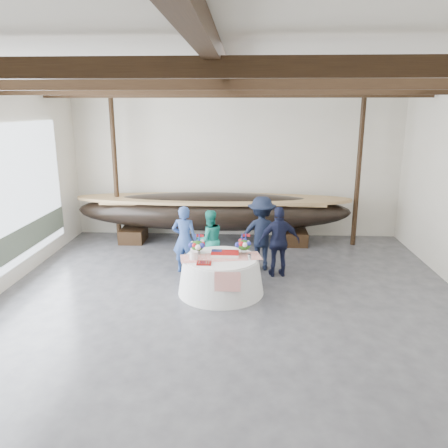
{
  "coord_description": "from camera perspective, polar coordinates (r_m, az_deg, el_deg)",
  "views": [
    {
      "loc": [
        0.29,
        -7.41,
        3.92
      ],
      "look_at": [
        -0.21,
        2.86,
        1.17
      ],
      "focal_mm": 35.0,
      "sensor_mm": 36.0,
      "label": 1
    }
  ],
  "objects": [
    {
      "name": "guest_man_right",
      "position": [
        10.41,
        7.21,
        -2.32
      ],
      "size": [
        1.05,
        0.56,
        1.7
      ],
      "primitive_type": "imported",
      "rotation": [
        0.0,
        0.0,
        3.3
      ],
      "color": "black",
      "rests_on": "ground"
    },
    {
      "name": "longboat_display",
      "position": [
        12.89,
        -1.45,
        1.7
      ],
      "size": [
        8.08,
        1.62,
        1.51
      ],
      "color": "black",
      "rests_on": "ground"
    },
    {
      "name": "guest_woman_blue",
      "position": [
        10.63,
        -5.19,
        -2.01
      ],
      "size": [
        0.65,
        0.46,
        1.66
      ],
      "primitive_type": "imported",
      "rotation": [
        0.0,
        0.0,
        3.03
      ],
      "color": "#2B488B",
      "rests_on": "ground"
    },
    {
      "name": "banquet_table",
      "position": [
        9.56,
        -0.41,
        -6.64
      ],
      "size": [
        1.87,
        1.87,
        0.8
      ],
      "color": "silver",
      "rests_on": "ground"
    },
    {
      "name": "guest_man_left",
      "position": [
        10.8,
        4.91,
        -1.22
      ],
      "size": [
        1.19,
        0.69,
        1.85
      ],
      "primitive_type": "imported",
      "rotation": [
        0.0,
        0.0,
        3.14
      ],
      "color": "black",
      "rests_on": "ground"
    },
    {
      "name": "floor",
      "position": [
        8.39,
        0.51,
        -12.9
      ],
      "size": [
        10.0,
        12.0,
        0.01
      ],
      "primitive_type": "cube",
      "color": "#3D3D42",
      "rests_on": "ground"
    },
    {
      "name": "wall_back",
      "position": [
        13.52,
        1.57,
        7.85
      ],
      "size": [
        10.0,
        0.02,
        4.5
      ],
      "primitive_type": "cube",
      "color": "silver",
      "rests_on": "ground"
    },
    {
      "name": "guest_woman_teal",
      "position": [
        10.82,
        -1.93,
        -2.07
      ],
      "size": [
        0.89,
        0.8,
        1.51
      ],
      "primitive_type": "imported",
      "rotation": [
        0.0,
        0.0,
        3.52
      ],
      "color": "teal",
      "rests_on": "ground"
    },
    {
      "name": "ceiling",
      "position": [
        7.44,
        0.6,
        19.42
      ],
      "size": [
        10.0,
        12.0,
        0.01
      ],
      "primitive_type": "cube",
      "color": "white",
      "rests_on": "wall_back"
    },
    {
      "name": "tabletop_items",
      "position": [
        9.53,
        -0.74,
        -3.21
      ],
      "size": [
        1.8,
        0.97,
        0.4
      ],
      "color": "red",
      "rests_on": "banquet_table"
    },
    {
      "name": "pavilion_structure",
      "position": [
        8.28,
        0.83,
        15.52
      ],
      "size": [
        9.8,
        11.76,
        4.5
      ],
      "color": "black",
      "rests_on": "ground"
    }
  ]
}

